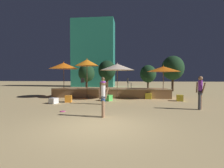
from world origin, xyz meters
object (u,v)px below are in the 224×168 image
Objects in this scene: patio_umbrella_3 at (64,66)px; cube_seat_3 at (54,101)px; cube_seat_0 at (107,98)px; person_1 at (103,89)px; bistro_chair_1 at (129,82)px; bistro_chair_0 at (83,82)px; frisbee_disc at (63,111)px; patio_umbrella_1 at (117,67)px; patio_umbrella_2 at (87,63)px; cube_seat_2 at (180,98)px; person_2 at (103,97)px; background_tree_4 at (173,68)px; background_tree_3 at (87,73)px; patio_umbrella_0 at (163,69)px; background_tree_1 at (107,74)px; cube_seat_4 at (149,96)px; cube_seat_1 at (68,99)px; background_tree_2 at (148,74)px; background_tree_0 at (107,70)px; person_0 at (200,91)px.

cube_seat_3 is at bearing -79.38° from patio_umbrella_3.
person_1 is at bearing -91.88° from cube_seat_0.
bistro_chair_0 is at bearing 67.29° from bistro_chair_1.
bistro_chair_0 is 7.81m from frisbee_disc.
patio_umbrella_2 is (-2.61, 0.11, 0.40)m from patio_umbrella_1.
cube_seat_2 is at bearing 4.62° from cube_seat_0.
cube_seat_2 reaches higher than cube_seat_3.
person_2 is 2.68m from frisbee_disc.
background_tree_3 is at bearing 176.85° from background_tree_4.
person_2 is (2.49, -6.83, -2.13)m from patio_umbrella_2.
patio_umbrella_0 is 0.63× the size of background_tree_4.
cube_seat_0 is at bearing -82.34° from background_tree_1.
cube_seat_0 is 1.39× the size of cube_seat_2.
person_1 reaches higher than cube_seat_0.
person_2 is 6.05× the size of frisbee_disc.
background_tree_1 is (-5.04, 11.79, 2.01)m from cube_seat_4.
person_1 is (4.12, -3.61, -1.81)m from patio_umbrella_3.
patio_umbrella_2 reaches higher than background_tree_1.
person_1 is at bearing -102.95° from patio_umbrella_1.
person_2 is at bearing -23.05° from frisbee_disc.
patio_umbrella_0 is 2.84m from cube_seat_2.
cube_seat_1 is at bearing -159.10° from cube_seat_0.
background_tree_4 is (9.85, 6.23, 1.55)m from bistro_chair_0.
cube_seat_1 is 0.56× the size of bistro_chair_0.
patio_umbrella_1 reaches higher than bistro_chair_0.
patio_umbrella_2 is at bearing -75.32° from background_tree_3.
cube_seat_2 is 13.97m from background_tree_2.
person_1 is 0.43× the size of background_tree_0.
cube_seat_0 is 0.88× the size of bistro_chair_1.
person_0 is at bearing -76.86° from patio_umbrella_0.
bistro_chair_1 is 12.08m from background_tree_2.
person_0 is 6.84m from bistro_chair_1.
person_1 is at bearing 122.14° from bistro_chair_0.
person_2 is 0.39× the size of background_tree_0.
cube_seat_3 is 3.53m from person_1.
cube_seat_4 is at bearing -66.84° from background_tree_1.
background_tree_1 is at bearing 66.12° from person_0.
frisbee_disc is (-2.32, 0.99, -0.90)m from person_2.
background_tree_3 reaches higher than cube_seat_3.
cube_seat_0 is 6.44m from person_0.
background_tree_4 is (10.52, 11.24, 2.73)m from cube_seat_3.
patio_umbrella_2 is at bearing -116.59° from background_tree_2.
cube_seat_4 is 0.16× the size of background_tree_2.
bistro_chair_1 reaches higher than person_2.
patio_umbrella_2 reaches higher than cube_seat_2.
cube_seat_2 is 0.16× the size of background_tree_2.
person_0 is at bearing -101.90° from person_1.
patio_umbrella_0 is 3.18m from bistro_chair_1.
patio_umbrella_1 is 3.54m from cube_seat_4.
patio_umbrella_0 is 4.54× the size of cube_seat_3.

